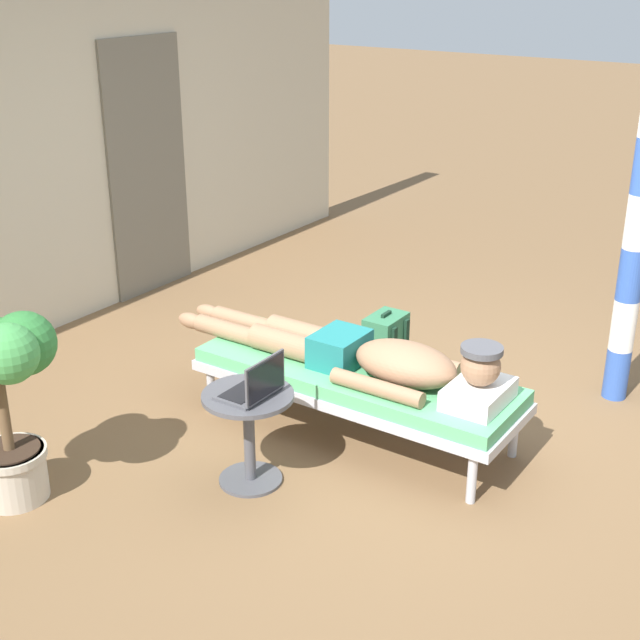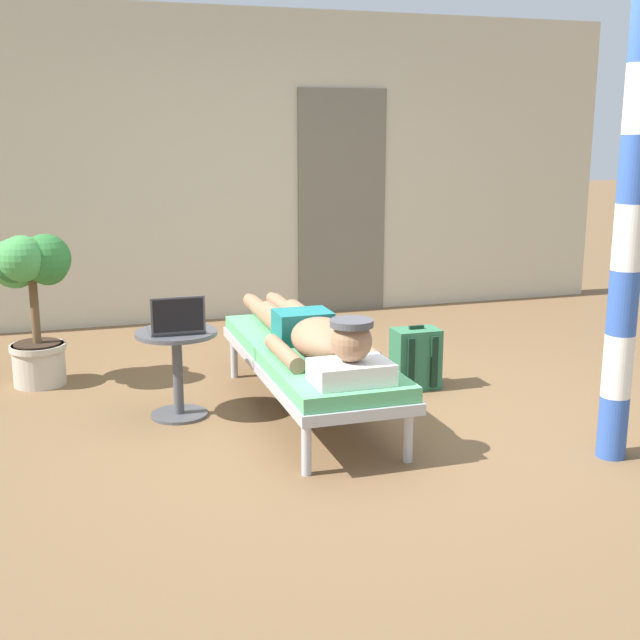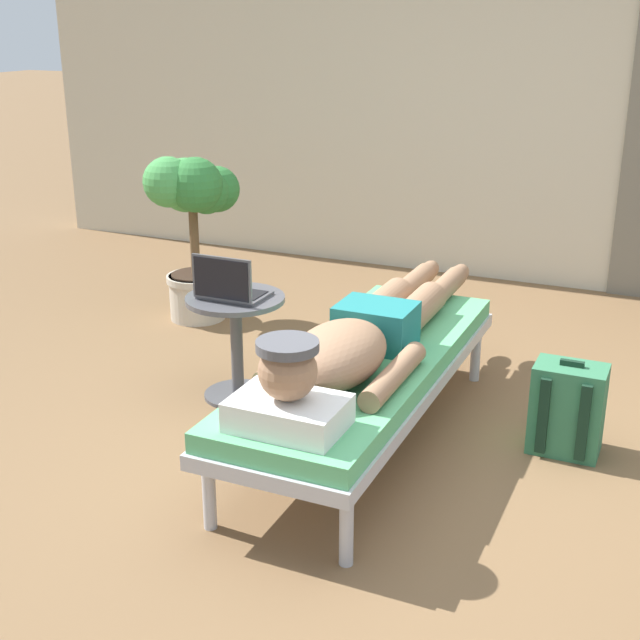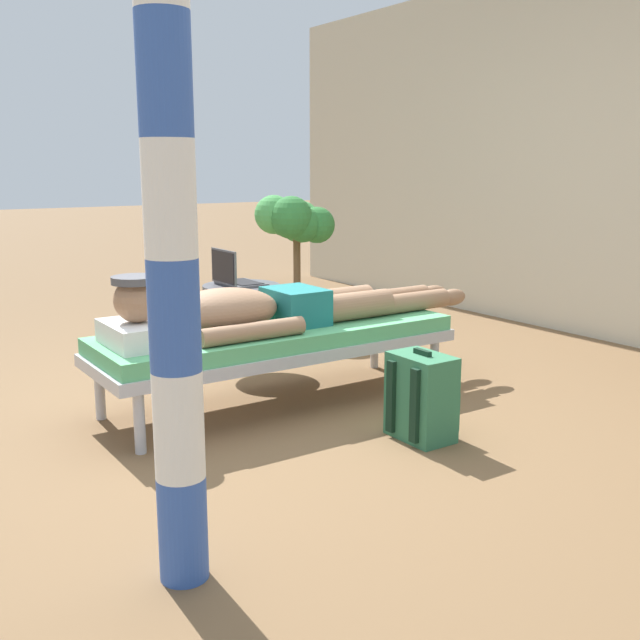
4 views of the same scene
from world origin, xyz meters
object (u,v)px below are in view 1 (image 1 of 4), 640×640
at_px(potted_plant, 0,376).
at_px(person_reclining, 369,356).
at_px(laptop, 255,386).
at_px(backpack, 385,344).
at_px(porch_post, 638,222).
at_px(side_table, 249,422).
at_px(lounge_chair, 356,380).

bearing_deg(potted_plant, person_reclining, -37.35).
xyz_separation_m(laptop, potted_plant, (-0.80, 0.96, 0.12)).
height_order(laptop, backpack, laptop).
xyz_separation_m(laptop, backpack, (1.57, 0.14, -0.39)).
bearing_deg(potted_plant, porch_post, -37.76).
relative_size(laptop, potted_plant, 0.30).
bearing_deg(porch_post, side_table, 147.54).
bearing_deg(backpack, person_reclining, -155.91).
height_order(side_table, backpack, side_table).
height_order(side_table, porch_post, porch_post).
bearing_deg(porch_post, person_reclining, 141.77).
bearing_deg(porch_post, lounge_chair, 139.53).
xyz_separation_m(person_reclining, porch_post, (1.32, -1.04, 0.64)).
xyz_separation_m(person_reclining, laptop, (-0.75, 0.23, 0.06)).
bearing_deg(lounge_chair, backpack, 18.93).
distance_m(side_table, potted_plant, 1.26).
height_order(potted_plant, porch_post, porch_post).
bearing_deg(person_reclining, backpack, 24.09).
distance_m(side_table, laptop, 0.23).
relative_size(person_reclining, potted_plant, 2.11).
bearing_deg(side_table, porch_post, -32.46).
distance_m(lounge_chair, laptop, 0.80).
xyz_separation_m(person_reclining, backpack, (0.82, 0.37, -0.32)).
bearing_deg(potted_plant, backpack, -18.92).
distance_m(person_reclining, laptop, 0.79).
distance_m(backpack, porch_post, 1.77).
relative_size(side_table, laptop, 1.69).
bearing_deg(backpack, potted_plant, 161.08).
bearing_deg(backpack, side_table, -176.68).
distance_m(potted_plant, porch_post, 3.65).
distance_m(side_table, backpack, 1.59).
height_order(laptop, porch_post, porch_post).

